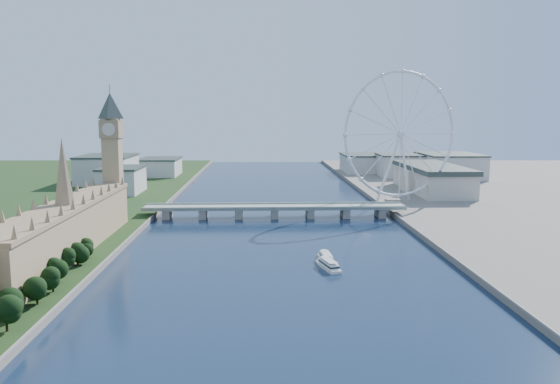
{
  "coord_description": "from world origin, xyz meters",
  "views": [
    {
      "loc": [
        -11.61,
        -153.98,
        86.12
      ],
      "look_at": [
        1.4,
        210.0,
        34.39
      ],
      "focal_mm": 35.0,
      "sensor_mm": 36.0,
      "label": 1
    }
  ],
  "objects": [
    {
      "name": "tour_boat_near",
      "position": [
        26.84,
        157.71,
        0.0
      ],
      "size": [
        8.21,
        26.31,
        5.7
      ],
      "primitive_type": null,
      "rotation": [
        0.0,
        0.0,
        0.06
      ],
      "color": "silver",
      "rests_on": "ground"
    },
    {
      "name": "westminster_bridge",
      "position": [
        0.0,
        300.0,
        6.63
      ],
      "size": [
        220.0,
        22.0,
        9.5
      ],
      "color": "gray",
      "rests_on": "ground"
    },
    {
      "name": "parliament_range",
      "position": [
        -128.0,
        170.0,
        18.48
      ],
      "size": [
        24.0,
        200.0,
        70.0
      ],
      "color": "tan",
      "rests_on": "ground"
    },
    {
      "name": "county_hall",
      "position": [
        175.0,
        430.0,
        0.0
      ],
      "size": [
        54.0,
        144.0,
        35.0
      ],
      "primitive_type": null,
      "color": "beige",
      "rests_on": "ground"
    },
    {
      "name": "city_skyline",
      "position": [
        39.22,
        560.08,
        16.96
      ],
      "size": [
        505.0,
        280.0,
        32.0
      ],
      "color": "beige",
      "rests_on": "ground"
    },
    {
      "name": "tree_row",
      "position": [
        -113.0,
        66.0,
        9.31
      ],
      "size": [
        9.29,
        201.29,
        21.91
      ],
      "color": "black",
      "rests_on": "ground"
    },
    {
      "name": "london_eye",
      "position": [
        119.98,
        355.08,
        67.52
      ],
      "size": [
        113.6,
        39.12,
        124.3
      ],
      "color": "silver",
      "rests_on": "ground"
    },
    {
      "name": "tour_boat_far",
      "position": [
        26.5,
        142.72,
        0.0
      ],
      "size": [
        13.15,
        26.85,
        5.72
      ],
      "primitive_type": null,
      "rotation": [
        0.0,
        0.0,
        0.26
      ],
      "color": "silver",
      "rests_on": "ground"
    },
    {
      "name": "big_ben",
      "position": [
        -128.0,
        278.0,
        66.57
      ],
      "size": [
        20.02,
        20.02,
        110.0
      ],
      "color": "tan",
      "rests_on": "ground"
    }
  ]
}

